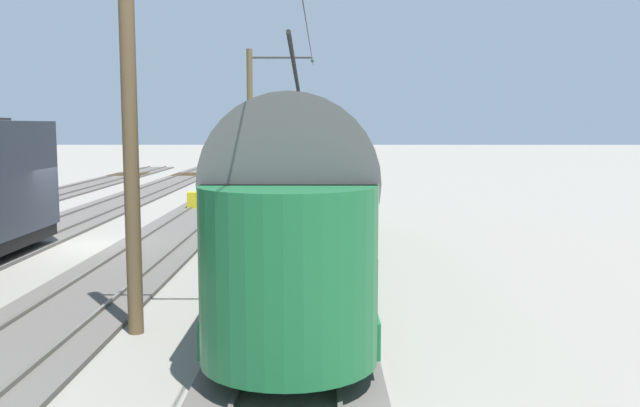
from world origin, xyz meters
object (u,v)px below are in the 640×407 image
at_px(vintage_streetcar, 304,186).
at_px(track_end_bumper, 208,201).
at_px(catenary_pole_mid_near, 135,123).
at_px(catenary_pole_foreground, 252,124).

distance_m(vintage_streetcar, track_end_bumper, 14.53).
bearing_deg(catenary_pole_mid_near, catenary_pole_foreground, -90.00).
relative_size(vintage_streetcar, catenary_pole_foreground, 2.48).
bearing_deg(catenary_pole_foreground, track_end_bumper, 47.37).
bearing_deg(vintage_streetcar, catenary_pole_foreground, -79.59).
xyz_separation_m(vintage_streetcar, track_end_bumper, (4.69, -13.63, -1.87)).
relative_size(catenary_pole_foreground, catenary_pole_mid_near, 1.00).
bearing_deg(catenary_pole_mid_near, track_end_bumper, -84.44).
xyz_separation_m(catenary_pole_foreground, track_end_bumper, (1.82, 1.98, -3.45)).
bearing_deg(catenary_pole_foreground, vintage_streetcar, 100.41).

